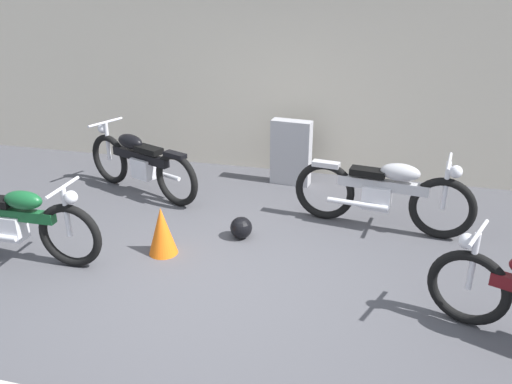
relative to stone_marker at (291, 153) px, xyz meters
The scene contains 8 objects.
ground_plane 2.82m from the stone_marker, 96.01° to the right, with size 40.00×40.00×0.00m, color #47474C.
building_wall 1.38m from the stone_marker, 113.73° to the left, with size 18.00×0.30×3.30m, color beige.
stone_marker is the anchor object (origin of this frame).
helmet 1.88m from the stone_marker, 97.15° to the right, with size 0.26×0.26×0.26m, color black.
traffic_cone 2.59m from the stone_marker, 111.99° to the right, with size 0.32×0.32×0.55m, color orange.
motorcycle_silver 1.78m from the stone_marker, 41.10° to the right, with size 2.14×0.60×0.96m.
motorcycle_green 3.77m from the stone_marker, 129.88° to the right, with size 2.04×0.57×0.91m.
motorcycle_black 2.14m from the stone_marker, 155.55° to the right, with size 1.97×0.97×0.94m.
Camera 1 is at (1.58, -4.26, 2.87)m, focal length 36.38 mm.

